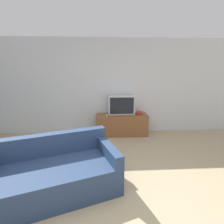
# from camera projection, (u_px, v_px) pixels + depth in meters

# --- Properties ---
(ground_plane) EXTENTS (14.00, 14.00, 0.00)m
(ground_plane) POSITION_uv_depth(u_px,v_px,m) (110.00, 215.00, 2.24)
(ground_plane) COLOR tan
(wall_back) EXTENTS (9.00, 0.06, 2.60)m
(wall_back) POSITION_uv_depth(u_px,v_px,m) (105.00, 87.00, 4.85)
(wall_back) COLOR silver
(wall_back) RESTS_ON ground_plane
(tv_stand) EXTENTS (1.40, 0.45, 0.58)m
(tv_stand) POSITION_uv_depth(u_px,v_px,m) (122.00, 125.00, 4.86)
(tv_stand) COLOR brown
(tv_stand) RESTS_ON ground_plane
(television) EXTENTS (0.72, 0.30, 0.52)m
(television) POSITION_uv_depth(u_px,v_px,m) (121.00, 105.00, 4.80)
(television) COLOR silver
(television) RESTS_ON tv_stand
(couch) EXTENTS (2.05, 1.49, 0.80)m
(couch) POSITION_uv_depth(u_px,v_px,m) (54.00, 174.00, 2.63)
(couch) COLOR navy
(couch) RESTS_ON ground_plane
(book_stack) EXTENTS (0.17, 0.21, 0.07)m
(book_stack) POSITION_uv_depth(u_px,v_px,m) (140.00, 113.00, 4.83)
(book_stack) COLOR #995623
(book_stack) RESTS_ON tv_stand
(remote_on_stand) EXTENTS (0.06, 0.16, 0.02)m
(remote_on_stand) POSITION_uv_depth(u_px,v_px,m) (107.00, 116.00, 4.64)
(remote_on_stand) COLOR #B7B7B7
(remote_on_stand) RESTS_ON tv_stand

